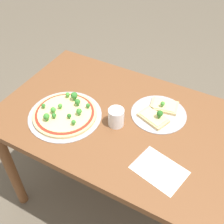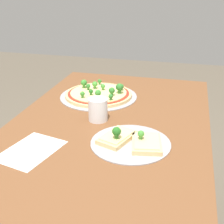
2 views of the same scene
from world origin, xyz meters
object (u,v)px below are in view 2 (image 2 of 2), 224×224
at_px(pizza_tray_slice, 131,141).
at_px(drinking_cup, 98,110).
at_px(pizza_tray_whole, 99,94).
at_px(dining_table, 106,150).

xyz_separation_m(pizza_tray_slice, drinking_cup, (0.16, 0.17, 0.04)).
bearing_deg(drinking_cup, pizza_tray_slice, -133.40).
height_order(pizza_tray_whole, drinking_cup, drinking_cup).
distance_m(pizza_tray_whole, drinking_cup, 0.27).
bearing_deg(dining_table, pizza_tray_whole, 20.97).
height_order(pizza_tray_slice, drinking_cup, drinking_cup).
distance_m(dining_table, pizza_tray_slice, 0.19).
bearing_deg(dining_table, pizza_tray_slice, -129.51).
height_order(dining_table, pizza_tray_slice, pizza_tray_slice).
bearing_deg(pizza_tray_whole, pizza_tray_slice, -149.89).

